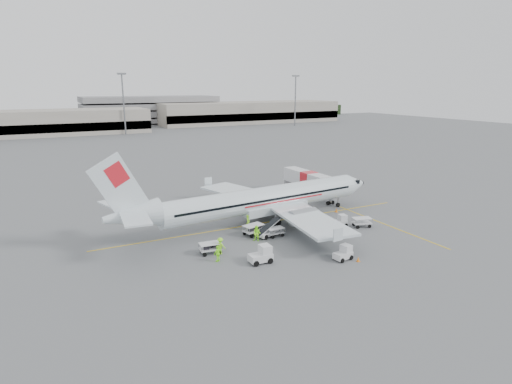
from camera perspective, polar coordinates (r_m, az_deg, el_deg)
ground at (r=56.87m, az=0.93°, el=-4.15°), size 360.00×360.00×0.00m
stripe_lead at (r=56.87m, az=0.93°, el=-4.15°), size 44.00×0.20×0.01m
stripe_cross at (r=58.76m, az=16.89°, el=-4.17°), size 0.20×20.00×0.01m
terminal_east at (r=215.40m, az=-1.00°, el=10.59°), size 90.00×26.00×10.00m
parking_garage at (r=213.92m, az=-13.92°, el=10.71°), size 62.00×24.00×14.00m
treeline at (r=224.51m, az=-21.07°, el=9.30°), size 300.00×3.00×6.00m
mast_center at (r=168.51m, az=-17.22°, el=11.09°), size 3.20×1.20×22.00m
mast_east at (r=196.53m, az=5.26°, el=11.96°), size 3.20×1.20×22.00m
aircraft at (r=56.05m, az=1.31°, el=1.25°), size 41.44×33.87×10.69m
jet_bridge at (r=70.33m, az=7.06°, el=1.01°), size 3.34×15.67×4.09m
belt_loader at (r=51.79m, az=1.71°, el=-4.61°), size 4.68×2.98×2.38m
tug_fore at (r=56.29m, az=11.03°, el=-3.78°), size 2.17×1.48×1.55m
tug_mid at (r=45.92m, az=11.52°, el=-7.94°), size 2.17×1.46×1.55m
tug_aft at (r=44.22m, az=0.60°, el=-8.32°), size 2.39×1.40×1.83m
cart_loaded_a at (r=52.21m, az=-0.33°, el=-5.07°), size 2.78×2.01×1.31m
cart_loaded_b at (r=46.89m, az=-6.09°, el=-7.47°), size 2.47×1.60×1.23m
cart_empty_a at (r=51.81m, az=2.57°, el=-5.36°), size 2.16×1.35×1.10m
cart_empty_b at (r=56.83m, az=13.93°, el=-3.94°), size 2.63×1.98×1.22m
cone_nose at (r=62.66m, az=10.68°, el=-2.38°), size 0.38×0.38×0.61m
cone_port at (r=64.05m, az=-5.38°, el=-1.84°), size 0.38×0.38×0.61m
cone_stbd at (r=46.00m, az=13.48°, el=-8.69°), size 0.33×0.33×0.53m
crew_a at (r=54.03m, az=-1.06°, el=-4.07°), size 0.81×0.83×1.92m
crew_b at (r=50.13m, az=0.11°, el=-5.55°), size 1.15×1.15×1.88m
crew_c at (r=46.58m, az=-4.77°, el=-7.17°), size 1.31×1.36×1.86m
crew_d at (r=44.72m, az=-5.10°, el=-8.18°), size 1.10×0.73×1.74m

